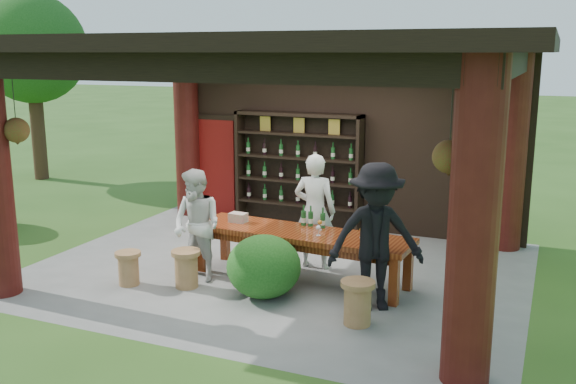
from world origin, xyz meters
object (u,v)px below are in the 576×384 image
at_px(host, 315,211).
at_px(napkin_basket, 238,218).
at_px(stool_near_right, 358,302).
at_px(wine_shelf, 298,170).
at_px(stool_near_left, 186,268).
at_px(tasting_table, 301,239).
at_px(stool_far_left, 128,267).
at_px(guest_woman, 197,225).
at_px(guest_man, 376,237).

relative_size(host, napkin_basket, 6.91).
bearing_deg(stool_near_right, host, 124.33).
relative_size(wine_shelf, stool_near_left, 4.55).
height_order(wine_shelf, stool_near_right, wine_shelf).
xyz_separation_m(tasting_table, stool_near_left, (-1.40, -0.91, -0.34)).
bearing_deg(host, stool_near_right, 119.61).
relative_size(stool_near_right, host, 0.31).
distance_m(stool_near_right, host, 2.31).
distance_m(host, napkin_basket, 1.19).
bearing_deg(tasting_table, host, 92.83).
bearing_deg(wine_shelf, stool_far_left, -105.22).
bearing_deg(napkin_basket, stool_near_right, -29.39).
bearing_deg(stool_near_right, wine_shelf, 121.22).
bearing_deg(wine_shelf, stool_near_left, -93.74).
height_order(guest_woman, guest_man, guest_man).
bearing_deg(guest_woman, tasting_table, 34.63).
xyz_separation_m(stool_far_left, napkin_basket, (1.14, 1.25, 0.56)).
distance_m(guest_man, napkin_basket, 2.48).
bearing_deg(napkin_basket, guest_woman, -116.68).
relative_size(tasting_table, stool_far_left, 6.76).
bearing_deg(guest_woman, stool_near_right, -0.46).
distance_m(wine_shelf, napkin_basket, 2.66).
xyz_separation_m(tasting_table, stool_far_left, (-2.23, -1.15, -0.37)).
distance_m(wine_shelf, stool_near_right, 4.68).
distance_m(guest_woman, guest_man, 2.70).
distance_m(stool_near_left, guest_man, 2.78).
distance_m(wine_shelf, host, 2.40).
xyz_separation_m(wine_shelf, host, (1.13, -2.10, -0.20)).
bearing_deg(tasting_table, stool_near_left, -147.08).
bearing_deg(host, guest_man, 131.31).
distance_m(stool_near_left, host, 2.16).
relative_size(host, guest_man, 0.92).
bearing_deg(guest_man, stool_near_right, -123.65).
xyz_separation_m(stool_near_left, guest_woman, (-0.01, 0.35, 0.54)).
height_order(stool_near_left, host, host).
xyz_separation_m(stool_near_left, guest_man, (2.68, 0.29, 0.68)).
distance_m(stool_near_left, stool_near_right, 2.65).
bearing_deg(napkin_basket, wine_shelf, 91.77).
xyz_separation_m(stool_near_right, guest_woman, (-2.64, 0.64, 0.53)).
bearing_deg(guest_man, stool_near_left, 157.80).
height_order(guest_man, napkin_basket, guest_man).
xyz_separation_m(tasting_table, stool_near_right, (1.23, -1.20, -0.33)).
xyz_separation_m(stool_near_right, guest_man, (0.05, 0.58, 0.67)).
height_order(stool_far_left, guest_woman, guest_woman).
xyz_separation_m(stool_near_left, stool_near_right, (2.63, -0.29, 0.01)).
distance_m(stool_near_left, stool_far_left, 0.86).
bearing_deg(stool_far_left, stool_near_right, -0.76).
xyz_separation_m(host, guest_man, (1.31, -1.27, 0.07)).
bearing_deg(guest_woman, guest_man, 11.81).
xyz_separation_m(stool_near_right, stool_far_left, (-3.45, 0.05, -0.04)).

